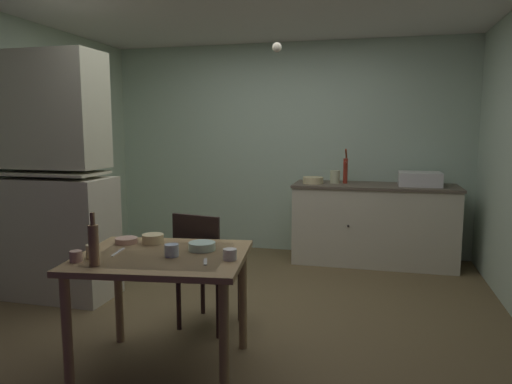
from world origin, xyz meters
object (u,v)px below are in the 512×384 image
Objects in this scene: hand_pump at (345,168)px; dining_table at (163,270)px; sink_basin at (420,179)px; mixing_bowl_counter at (313,180)px; teacup_mint at (76,256)px; hutch_cabinet at (56,185)px; serving_bowl_wide at (126,240)px; chair_far_side at (205,268)px; glass_bottle at (94,244)px.

hand_pump reaches higher than dining_table.
mixing_bowl_counter is (-1.14, -0.05, -0.04)m from sink_basin.
hand_pump is 2.98m from dining_table.
mixing_bowl_counter reaches higher than teacup_mint.
hutch_cabinet is at bearing 146.08° from dining_table.
hutch_cabinet is at bearing 144.68° from serving_bowl_wide.
hand_pump is at bearing 67.74° from chair_far_side.
mixing_bowl_counter reaches higher than chair_far_side.
sink_basin reaches higher than dining_table.
sink_basin is 6.21× the size of teacup_mint.
chair_far_side is at bearing -12.96° from hutch_cabinet.
mixing_bowl_counter is at bearing 72.02° from teacup_mint.
chair_far_side reaches higher than teacup_mint.
hand_pump is 2.41m from chair_far_side.
hand_pump reaches higher than serving_bowl_wide.
teacup_mint is (-2.11, -3.04, -0.19)m from sink_basin.
glass_bottle reaches higher than mixing_bowl_counter.
dining_table is at bearing 50.24° from glass_bottle.
dining_table is at bearing 33.97° from teacup_mint.
hutch_cabinet is 30.23× the size of teacup_mint.
teacup_mint is (-0.40, -0.27, 0.13)m from dining_table.
sink_basin is 3.65m from glass_bottle.
hand_pump is 3.36m from teacup_mint.
glass_bottle reaches higher than dining_table.
hand_pump is 1.31× the size of glass_bottle.
serving_bowl_wide is 2.09× the size of teacup_mint.
sink_basin is 3.26m from dining_table.
dining_table is (-1.71, -2.76, -0.32)m from sink_basin.
hand_pump is 0.44× the size of chair_far_side.
sink_basin is at bearing 58.30° from dining_table.
dining_table is 0.42m from serving_bowl_wide.
hand_pump is at bearing 64.18° from serving_bowl_wide.
sink_basin is 2.98× the size of serving_bowl_wide.
hand_pump reaches higher than sink_basin.
mixing_bowl_counter is 0.21× the size of dining_table.
sink_basin is 3.70m from teacup_mint.
teacup_mint is at bearing -96.65° from serving_bowl_wide.
chair_far_side is (-0.54, -2.07, -0.45)m from mixing_bowl_counter.
glass_bottle is at bearing -15.64° from teacup_mint.
mixing_bowl_counter is (-0.35, -0.10, -0.13)m from hand_pump.
sink_basin is at bearing 55.19° from teacup_mint.
glass_bottle is at bearing -47.05° from hutch_cabinet.
hand_pump is at bearing 37.27° from hutch_cabinet.
serving_bowl_wide reaches higher than dining_table.
serving_bowl_wide is at bearing -35.32° from hutch_cabinet.
sink_basin is (3.18, 1.77, -0.04)m from hutch_cabinet.
serving_bowl_wide is (-0.92, -2.52, -0.16)m from mixing_bowl_counter.
sink_basin is 1.14m from mixing_bowl_counter.
mixing_bowl_counter is 3.14m from teacup_mint.
glass_bottle is (0.14, -0.04, 0.09)m from teacup_mint.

